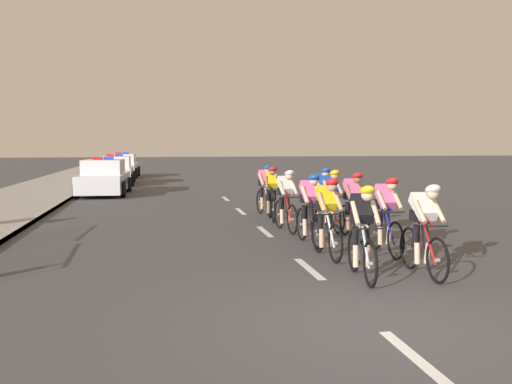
% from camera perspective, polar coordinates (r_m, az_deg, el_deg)
% --- Properties ---
extents(ground_plane, '(160.00, 160.00, 0.00)m').
position_cam_1_polar(ground_plane, '(6.79, 12.62, -13.57)').
color(ground_plane, '#424247').
extents(sidewalk_slab, '(3.74, 60.00, 0.12)m').
position_cam_1_polar(sidewalk_slab, '(20.70, -24.71, -1.14)').
color(sidewalk_slab, gray).
rests_on(sidewalk_slab, ground).
extents(kerb_edge, '(0.16, 60.00, 0.13)m').
position_cam_1_polar(kerb_edge, '(20.33, -19.83, -1.07)').
color(kerb_edge, '#9E9E99').
rests_on(kerb_edge, ground).
extents(lane_markings_centre, '(0.14, 17.60, 0.01)m').
position_cam_1_polar(lane_markings_centre, '(13.32, 0.93, -4.18)').
color(lane_markings_centre, white).
rests_on(lane_markings_centre, ground).
extents(cyclist_lead, '(0.45, 1.72, 1.56)m').
position_cam_1_polar(cyclist_lead, '(8.74, 11.14, -4.03)').
color(cyclist_lead, black).
rests_on(cyclist_lead, ground).
extents(cyclist_second, '(0.42, 1.72, 1.56)m').
position_cam_1_polar(cyclist_second, '(9.22, 17.28, -3.69)').
color(cyclist_second, black).
rests_on(cyclist_second, ground).
extents(cyclist_third, '(0.42, 1.72, 1.56)m').
position_cam_1_polar(cyclist_third, '(10.30, 7.48, -2.59)').
color(cyclist_third, black).
rests_on(cyclist_third, ground).
extents(cyclist_fourth, '(0.42, 1.72, 1.56)m').
position_cam_1_polar(cyclist_fourth, '(10.78, 13.50, -2.34)').
color(cyclist_fourth, black).
rests_on(cyclist_fourth, ground).
extents(cyclist_fifth, '(0.43, 1.72, 1.56)m').
position_cam_1_polar(cyclist_fifth, '(11.60, 5.66, -1.69)').
color(cyclist_fifth, black).
rests_on(cyclist_fifth, ground).
extents(cyclist_sixth, '(0.42, 1.72, 1.56)m').
position_cam_1_polar(cyclist_sixth, '(12.39, 10.16, -1.31)').
color(cyclist_sixth, black).
rests_on(cyclist_sixth, ground).
extents(cyclist_seventh, '(0.45, 1.72, 1.56)m').
position_cam_1_polar(cyclist_seventh, '(13.27, 3.16, -0.81)').
color(cyclist_seventh, black).
rests_on(cyclist_seventh, ground).
extents(cyclist_eighth, '(0.45, 1.72, 1.56)m').
position_cam_1_polar(cyclist_eighth, '(13.48, 7.80, -0.76)').
color(cyclist_eighth, black).
rests_on(cyclist_eighth, ground).
extents(cyclist_ninth, '(0.45, 1.72, 1.56)m').
position_cam_1_polar(cyclist_ninth, '(15.16, 1.66, -0.06)').
color(cyclist_ninth, black).
rests_on(cyclist_ninth, ground).
extents(cyclist_tenth, '(0.42, 1.72, 1.56)m').
position_cam_1_polar(cyclist_tenth, '(14.49, 6.98, -0.34)').
color(cyclist_tenth, black).
rests_on(cyclist_tenth, ground).
extents(cyclist_eleventh, '(0.45, 1.72, 1.56)m').
position_cam_1_polar(cyclist_eleventh, '(16.18, 0.97, 0.27)').
color(cyclist_eleventh, black).
rests_on(cyclist_eleventh, ground).
extents(police_car_nearest, '(2.11, 4.46, 1.59)m').
position_cam_1_polar(police_car_nearest, '(23.66, -15.73, 1.38)').
color(police_car_nearest, silver).
rests_on(police_car_nearest, ground).
extents(police_car_second, '(2.05, 4.42, 1.59)m').
position_cam_1_polar(police_car_second, '(29.48, -14.63, 2.12)').
color(police_car_second, white).
rests_on(police_car_second, ground).
extents(police_car_third, '(2.08, 4.44, 1.59)m').
position_cam_1_polar(police_car_third, '(35.34, -13.89, 2.61)').
color(police_car_third, white).
rests_on(police_car_third, ground).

